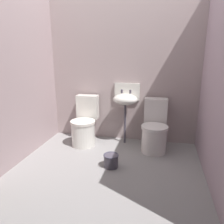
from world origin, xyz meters
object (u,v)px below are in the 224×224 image
toilet_left (85,125)px  toilet_right (155,130)px  bucket (111,160)px  sink (126,99)px

toilet_left → toilet_right: same height
toilet_left → bucket: size_ratio=3.80×
sink → toilet_right: bearing=-20.9°
toilet_left → bucket: 0.95m
toilet_right → sink: sink is taller
toilet_right → bucket: toilet_right is taller
sink → toilet_left: bearing=-163.9°
toilet_left → bucket: bearing=128.9°
sink → bucket: sink is taller
toilet_left → bucket: (0.61, -0.69, -0.23)m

